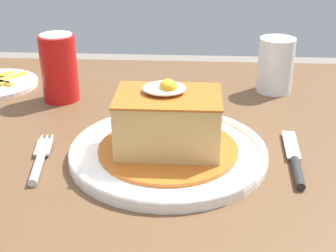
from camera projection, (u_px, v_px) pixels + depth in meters
The scene contains 7 objects.
dining_table at pixel (170, 201), 0.80m from camera, with size 1.35×0.81×0.77m.
main_plate at pixel (167, 151), 0.69m from camera, with size 0.29×0.29×0.02m.
sandwich_meal at pixel (167, 125), 0.68m from camera, with size 0.20×0.20×0.11m.
fork at pixel (39, 162), 0.67m from camera, with size 0.04×0.14×0.01m.
knife at pixel (296, 164), 0.67m from camera, with size 0.03×0.17×0.01m.
soda_can at pixel (59, 68), 0.87m from camera, with size 0.07×0.07×0.12m.
drinking_glass at pixel (275, 69), 0.92m from camera, with size 0.07×0.07×0.10m.
Camera 1 is at (0.04, -0.67, 1.11)m, focal length 51.17 mm.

